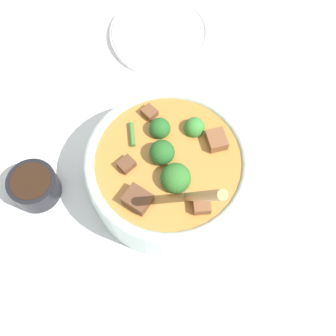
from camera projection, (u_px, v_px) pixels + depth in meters
ground_plane at (168, 183)px, 0.67m from camera, size 4.00×4.00×0.00m
stew_bowl at (168, 170)px, 0.63m from camera, size 0.24×0.24×0.23m
condiment_bowl at (34, 186)px, 0.65m from camera, size 0.08×0.08×0.04m
empty_plate at (161, 33)px, 0.79m from camera, size 0.19×0.19×0.02m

